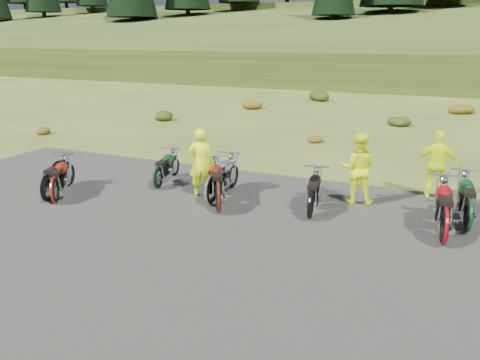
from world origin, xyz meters
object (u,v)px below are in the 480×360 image
at_px(motorcycle_0, 49,202).
at_px(person_middle, 201,164).
at_px(motorcycle_3, 212,205).
at_px(motorcycle_7, 466,232).

height_order(motorcycle_0, person_middle, person_middle).
bearing_deg(motorcycle_0, motorcycle_3, -88.73).
xyz_separation_m(motorcycle_3, person_middle, (-0.55, 0.49, 0.95)).
xyz_separation_m(motorcycle_0, motorcycle_3, (4.14, 1.54, 0.00)).
height_order(motorcycle_3, person_middle, person_middle).
xyz_separation_m(motorcycle_0, motorcycle_7, (10.31, 2.22, 0.00)).
distance_m(motorcycle_0, motorcycle_7, 10.55).
height_order(motorcycle_0, motorcycle_7, motorcycle_7).
distance_m(motorcycle_3, person_middle, 1.21).
bearing_deg(motorcycle_0, person_middle, -79.60).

